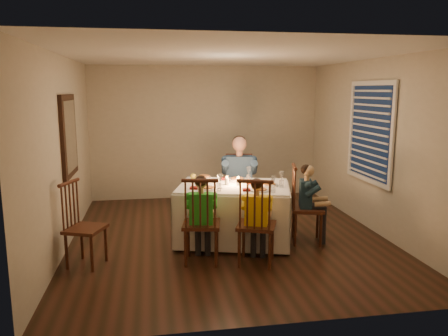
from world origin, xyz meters
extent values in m
plane|color=black|center=(0.00, 0.00, 0.00)|extent=(5.00, 5.00, 0.00)
cube|color=beige|center=(-2.25, 0.00, 1.30)|extent=(0.02, 5.00, 2.60)
cube|color=beige|center=(2.25, 0.00, 1.30)|extent=(0.02, 5.00, 2.60)
cube|color=beige|center=(0.00, 2.50, 1.30)|extent=(4.50, 0.02, 2.60)
plane|color=white|center=(0.00, 0.00, 2.60)|extent=(5.00, 5.00, 0.00)
cube|color=white|center=(0.05, -0.18, 0.79)|extent=(1.75, 1.45, 0.04)
cube|color=white|center=(0.20, 0.35, 0.41)|extent=(1.51, 0.43, 0.75)
cube|color=white|center=(-0.09, -0.71, 0.41)|extent=(1.51, 0.43, 0.75)
cube|color=white|center=(0.79, -0.38, 0.41)|extent=(0.32, 1.09, 0.75)
cube|color=white|center=(-0.69, 0.02, 0.41)|extent=(0.32, 1.09, 0.75)
cylinder|color=silver|center=(0.16, 0.15, 0.82)|extent=(0.32, 0.32, 0.02)
cylinder|color=silver|center=(-0.35, -0.38, 0.82)|extent=(0.32, 0.32, 0.02)
cylinder|color=silver|center=(0.33, -0.60, 0.82)|extent=(0.32, 0.32, 0.02)
cylinder|color=silver|center=(0.53, -0.30, 0.82)|extent=(0.32, 0.32, 0.02)
cylinder|color=white|center=(-0.04, -0.15, 0.86)|extent=(0.06, 0.06, 0.10)
cylinder|color=white|center=(0.11, -0.20, 0.86)|extent=(0.06, 0.06, 0.10)
sphere|color=yellow|center=(-0.48, 0.30, 0.86)|extent=(0.09, 0.09, 0.09)
sphere|color=#ED5313|center=(0.26, -0.18, 0.85)|extent=(0.08, 0.08, 0.08)
imported|color=silver|center=(-0.32, 0.25, 0.84)|extent=(0.22, 0.22, 0.05)
cube|color=black|center=(-2.22, 0.30, 1.50)|extent=(0.05, 0.95, 1.15)
cube|color=white|center=(-2.19, 0.30, 1.50)|extent=(0.01, 0.78, 0.98)
cube|color=#0C1933|center=(2.23, 0.10, 1.50)|extent=(0.01, 1.20, 1.40)
cube|color=white|center=(2.21, 0.10, 1.50)|extent=(0.03, 1.34, 1.54)
camera|label=1|loc=(-1.07, -6.08, 2.13)|focal=35.00mm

